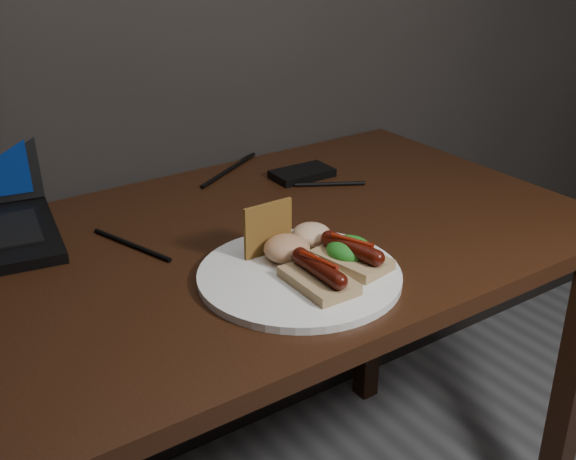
# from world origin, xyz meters

# --- Properties ---
(desk) EXTENTS (1.40, 0.70, 0.75)m
(desk) POSITION_xyz_m (0.00, 1.38, 0.66)
(desk) COLOR #32190C
(desk) RESTS_ON ground
(hard_drive) EXTENTS (0.13, 0.07, 0.02)m
(hard_drive) POSITION_xyz_m (0.34, 1.57, 0.76)
(hard_drive) COLOR black
(hard_drive) RESTS_ON desk
(desk_cables) EXTENTS (0.99, 0.36, 0.01)m
(desk_cables) POSITION_xyz_m (-0.02, 1.55, 0.75)
(desk_cables) COLOR black
(desk_cables) RESTS_ON desk
(plate) EXTENTS (0.34, 0.34, 0.01)m
(plate) POSITION_xyz_m (0.09, 1.22, 0.76)
(plate) COLOR white
(plate) RESTS_ON desk
(bread_sausage_center) EXTENTS (0.07, 0.12, 0.04)m
(bread_sausage_center) POSITION_xyz_m (0.09, 1.17, 0.78)
(bread_sausage_center) COLOR tan
(bread_sausage_center) RESTS_ON plate
(bread_sausage_right) EXTENTS (0.09, 0.13, 0.04)m
(bread_sausage_right) POSITION_xyz_m (0.17, 1.19, 0.78)
(bread_sausage_right) COLOR tan
(bread_sausage_right) RESTS_ON plate
(crispbread) EXTENTS (0.09, 0.01, 0.08)m
(crispbread) POSITION_xyz_m (0.08, 1.30, 0.80)
(crispbread) COLOR #A26F2C
(crispbread) RESTS_ON plate
(salad_greens) EXTENTS (0.07, 0.07, 0.04)m
(salad_greens) POSITION_xyz_m (0.17, 1.21, 0.78)
(salad_greens) COLOR #196313
(salad_greens) RESTS_ON plate
(salsa_mound) EXTENTS (0.07, 0.07, 0.04)m
(salsa_mound) POSITION_xyz_m (0.09, 1.26, 0.78)
(salsa_mound) COLOR #9F2E0F
(salsa_mound) RESTS_ON plate
(coleslaw_mound) EXTENTS (0.06, 0.06, 0.04)m
(coleslaw_mound) POSITION_xyz_m (0.16, 1.28, 0.78)
(coleslaw_mound) COLOR beige
(coleslaw_mound) RESTS_ON plate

